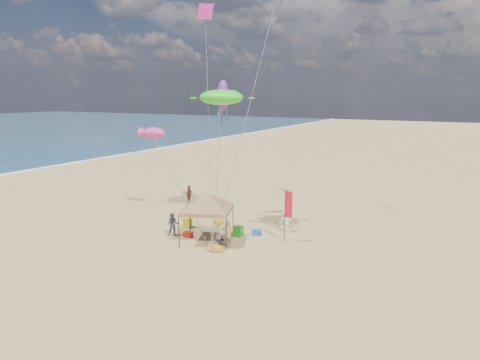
{
  "coord_description": "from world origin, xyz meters",
  "views": [
    {
      "loc": [
        12.54,
        -20.13,
        9.16
      ],
      "look_at": [
        0.0,
        3.0,
        4.0
      ],
      "focal_mm": 32.99,
      "sensor_mm": 36.0,
      "label": 1
    }
  ],
  "objects_px": {
    "canopy_tent": "(207,195)",
    "cooler_red": "(188,234)",
    "chair_green": "(238,231)",
    "person_near_c": "(286,221)",
    "beach_cart": "(215,248)",
    "chair_yellow": "(188,223)",
    "person_far_a": "(189,195)",
    "person_near_a": "(227,233)",
    "person_near_b": "(173,224)",
    "cooler_blue": "(257,233)",
    "feather_flag": "(288,208)"
  },
  "relations": [
    {
      "from": "cooler_red",
      "to": "person_near_c",
      "type": "bearing_deg",
      "value": 38.02
    },
    {
      "from": "person_near_a",
      "to": "beach_cart",
      "type": "bearing_deg",
      "value": 30.48
    },
    {
      "from": "feather_flag",
      "to": "chair_green",
      "type": "xyz_separation_m",
      "value": [
        -3.22,
        -0.47,
        -1.87
      ]
    },
    {
      "from": "cooler_red",
      "to": "cooler_blue",
      "type": "relative_size",
      "value": 1.0
    },
    {
      "from": "person_near_c",
      "to": "canopy_tent",
      "type": "bearing_deg",
      "value": 24.49
    },
    {
      "from": "person_far_a",
      "to": "person_near_b",
      "type": "bearing_deg",
      "value": -154.24
    },
    {
      "from": "canopy_tent",
      "to": "cooler_blue",
      "type": "distance_m",
      "value": 4.38
    },
    {
      "from": "canopy_tent",
      "to": "chair_yellow",
      "type": "xyz_separation_m",
      "value": [
        -2.72,
        1.72,
        -2.65
      ]
    },
    {
      "from": "feather_flag",
      "to": "person_near_c",
      "type": "height_order",
      "value": "feather_flag"
    },
    {
      "from": "beach_cart",
      "to": "person_far_a",
      "type": "xyz_separation_m",
      "value": [
        -7.89,
        8.69,
        0.61
      ]
    },
    {
      "from": "cooler_red",
      "to": "person_far_a",
      "type": "height_order",
      "value": "person_far_a"
    },
    {
      "from": "chair_green",
      "to": "cooler_red",
      "type": "bearing_deg",
      "value": -148.7
    },
    {
      "from": "feather_flag",
      "to": "chair_yellow",
      "type": "distance_m",
      "value": 7.5
    },
    {
      "from": "feather_flag",
      "to": "cooler_blue",
      "type": "relative_size",
      "value": 6.2
    },
    {
      "from": "cooler_blue",
      "to": "person_far_a",
      "type": "distance_m",
      "value": 10.01
    },
    {
      "from": "chair_green",
      "to": "person_near_c",
      "type": "height_order",
      "value": "person_near_c"
    },
    {
      "from": "canopy_tent",
      "to": "person_far_a",
      "type": "height_order",
      "value": "canopy_tent"
    },
    {
      "from": "canopy_tent",
      "to": "person_near_b",
      "type": "height_order",
      "value": "canopy_tent"
    },
    {
      "from": "feather_flag",
      "to": "cooler_red",
      "type": "relative_size",
      "value": 6.2
    },
    {
      "from": "chair_green",
      "to": "canopy_tent",
      "type": "bearing_deg",
      "value": -127.34
    },
    {
      "from": "chair_yellow",
      "to": "person_near_b",
      "type": "height_order",
      "value": "person_near_b"
    },
    {
      "from": "chair_green",
      "to": "person_near_b",
      "type": "height_order",
      "value": "person_near_b"
    },
    {
      "from": "cooler_red",
      "to": "chair_green",
      "type": "height_order",
      "value": "chair_green"
    },
    {
      "from": "person_far_a",
      "to": "chair_green",
      "type": "bearing_deg",
      "value": -127.76
    },
    {
      "from": "cooler_blue",
      "to": "chair_green",
      "type": "distance_m",
      "value": 1.24
    },
    {
      "from": "person_near_c",
      "to": "chair_yellow",
      "type": "bearing_deg",
      "value": -3.19
    },
    {
      "from": "chair_green",
      "to": "person_near_b",
      "type": "distance_m",
      "value": 4.3
    },
    {
      "from": "canopy_tent",
      "to": "cooler_red",
      "type": "height_order",
      "value": "canopy_tent"
    },
    {
      "from": "cooler_blue",
      "to": "person_near_c",
      "type": "bearing_deg",
      "value": 47.92
    },
    {
      "from": "feather_flag",
      "to": "person_far_a",
      "type": "bearing_deg",
      "value": 155.13
    },
    {
      "from": "person_near_c",
      "to": "person_far_a",
      "type": "height_order",
      "value": "person_far_a"
    },
    {
      "from": "person_near_a",
      "to": "person_near_b",
      "type": "relative_size",
      "value": 1.12
    },
    {
      "from": "person_near_a",
      "to": "chair_yellow",
      "type": "bearing_deg",
      "value": -66.21
    },
    {
      "from": "cooler_red",
      "to": "chair_yellow",
      "type": "height_order",
      "value": "chair_yellow"
    },
    {
      "from": "beach_cart",
      "to": "person_far_a",
      "type": "bearing_deg",
      "value": 132.27
    },
    {
      "from": "canopy_tent",
      "to": "cooler_red",
      "type": "relative_size",
      "value": 10.07
    },
    {
      "from": "person_far_a",
      "to": "beach_cart",
      "type": "bearing_deg",
      "value": -139.92
    },
    {
      "from": "person_near_b",
      "to": "feather_flag",
      "type": "bearing_deg",
      "value": -12.75
    },
    {
      "from": "canopy_tent",
      "to": "cooler_blue",
      "type": "bearing_deg",
      "value": 47.6
    },
    {
      "from": "chair_yellow",
      "to": "person_far_a",
      "type": "xyz_separation_m",
      "value": [
        -3.77,
        5.57,
        0.46
      ]
    },
    {
      "from": "cooler_red",
      "to": "person_near_c",
      "type": "xyz_separation_m",
      "value": [
        5.18,
        4.05,
        0.59
      ]
    },
    {
      "from": "cooler_blue",
      "to": "person_near_a",
      "type": "height_order",
      "value": "person_near_a"
    },
    {
      "from": "cooler_red",
      "to": "cooler_blue",
      "type": "xyz_separation_m",
      "value": [
        3.75,
        2.47,
        0.0
      ]
    },
    {
      "from": "cooler_red",
      "to": "beach_cart",
      "type": "relative_size",
      "value": 0.6
    },
    {
      "from": "canopy_tent",
      "to": "cooler_blue",
      "type": "xyz_separation_m",
      "value": [
        2.27,
        2.48,
        -2.81
      ]
    },
    {
      "from": "feather_flag",
      "to": "cooler_blue",
      "type": "bearing_deg",
      "value": 172.49
    },
    {
      "from": "cooler_red",
      "to": "beach_cart",
      "type": "distance_m",
      "value": 3.21
    },
    {
      "from": "chair_yellow",
      "to": "person_far_a",
      "type": "bearing_deg",
      "value": 124.11
    },
    {
      "from": "person_near_c",
      "to": "cooler_red",
      "type": "bearing_deg",
      "value": 14.79
    },
    {
      "from": "canopy_tent",
      "to": "cooler_red",
      "type": "xyz_separation_m",
      "value": [
        -1.48,
        0.02,
        -2.81
      ]
    }
  ]
}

